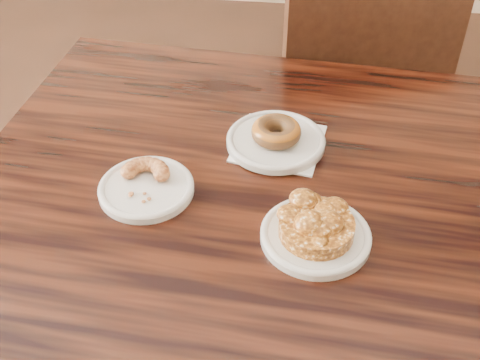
# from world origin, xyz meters

# --- Properties ---
(cafe_table) EXTENTS (1.01, 1.01, 0.75)m
(cafe_table) POSITION_xyz_m (0.27, 0.09, 0.38)
(cafe_table) COLOR black
(cafe_table) RESTS_ON floor
(chair_far) EXTENTS (0.60, 0.60, 0.90)m
(chair_far) POSITION_xyz_m (0.45, 0.83, 0.45)
(chair_far) COLOR black
(chair_far) RESTS_ON floor
(napkin) EXTENTS (0.17, 0.17, 0.00)m
(napkin) POSITION_xyz_m (0.32, 0.25, 0.75)
(napkin) COLOR white
(napkin) RESTS_ON cafe_table
(plate_donut) EXTENTS (0.18, 0.18, 0.01)m
(plate_donut) POSITION_xyz_m (0.31, 0.24, 0.76)
(plate_donut) COLOR silver
(plate_donut) RESTS_ON napkin
(plate_cruller) EXTENTS (0.16, 0.16, 0.01)m
(plate_cruller) POSITION_xyz_m (0.11, 0.09, 0.76)
(plate_cruller) COLOR white
(plate_cruller) RESTS_ON cafe_table
(plate_fritter) EXTENTS (0.17, 0.17, 0.01)m
(plate_fritter) POSITION_xyz_m (0.39, 0.02, 0.76)
(plate_fritter) COLOR silver
(plate_fritter) RESTS_ON cafe_table
(glazed_donut) EXTENTS (0.09, 0.09, 0.03)m
(glazed_donut) POSITION_xyz_m (0.31, 0.24, 0.78)
(glazed_donut) COLOR brown
(glazed_donut) RESTS_ON plate_donut
(apple_fritter) EXTENTS (0.16, 0.16, 0.04)m
(apple_fritter) POSITION_xyz_m (0.39, 0.02, 0.78)
(apple_fritter) COLOR #492107
(apple_fritter) RESTS_ON plate_fritter
(cruller_fragment) EXTENTS (0.09, 0.09, 0.03)m
(cruller_fragment) POSITION_xyz_m (0.11, 0.09, 0.77)
(cruller_fragment) COLOR brown
(cruller_fragment) RESTS_ON plate_cruller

